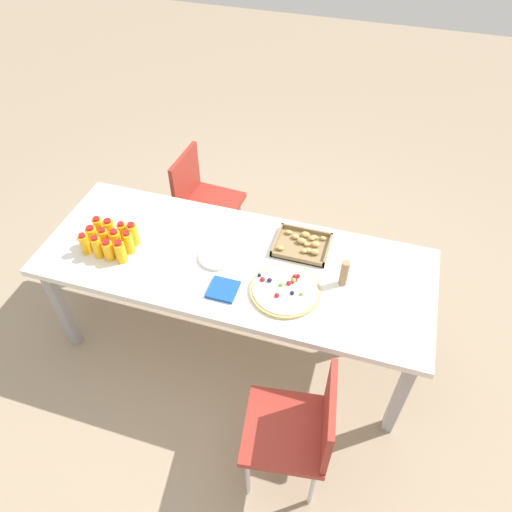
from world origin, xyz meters
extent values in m
plane|color=gray|center=(0.00, 0.00, 0.00)|extent=(12.00, 12.00, 0.00)
cube|color=silver|center=(0.00, 0.00, 0.73)|extent=(2.20, 0.84, 0.04)
cube|color=#99999E|center=(-1.02, -0.34, 0.35)|extent=(0.06, 0.06, 0.71)
cube|color=#99999E|center=(1.02, -0.34, 0.35)|extent=(0.06, 0.06, 0.71)
cube|color=#99999E|center=(-1.02, 0.34, 0.35)|extent=(0.06, 0.06, 0.71)
cube|color=#99999E|center=(1.02, 0.34, 0.35)|extent=(0.06, 0.06, 0.71)
cube|color=maroon|center=(-0.44, 0.75, 0.45)|extent=(0.42, 0.42, 0.04)
cube|color=maroon|center=(-0.63, 0.76, 0.64)|extent=(0.05, 0.38, 0.38)
cylinder|color=silver|center=(-0.28, 0.90, 0.21)|extent=(0.02, 0.02, 0.41)
cylinder|color=silver|center=(-0.29, 0.58, 0.21)|extent=(0.02, 0.02, 0.41)
cylinder|color=silver|center=(-0.59, 0.92, 0.21)|extent=(0.02, 0.02, 0.41)
cylinder|color=silver|center=(-0.61, 0.60, 0.21)|extent=(0.02, 0.02, 0.41)
cube|color=maroon|center=(0.50, -0.73, 0.45)|extent=(0.45, 0.45, 0.04)
cube|color=maroon|center=(0.68, -0.70, 0.64)|extent=(0.08, 0.38, 0.38)
cylinder|color=silver|center=(0.36, -0.91, 0.21)|extent=(0.02, 0.02, 0.41)
cylinder|color=silver|center=(0.32, -0.60, 0.21)|extent=(0.02, 0.02, 0.41)
cylinder|color=silver|center=(0.68, -0.87, 0.21)|extent=(0.02, 0.02, 0.41)
cylinder|color=silver|center=(0.63, -0.55, 0.21)|extent=(0.02, 0.02, 0.41)
cylinder|color=#FAAD14|center=(-0.82, -0.18, 0.81)|extent=(0.05, 0.05, 0.12)
cylinder|color=red|center=(-0.82, -0.18, 0.88)|extent=(0.03, 0.03, 0.02)
cylinder|color=#FAAE14|center=(-0.74, -0.19, 0.81)|extent=(0.05, 0.05, 0.13)
cylinder|color=red|center=(-0.74, -0.19, 0.89)|extent=(0.04, 0.04, 0.02)
cylinder|color=#F9AE14|center=(-0.67, -0.19, 0.81)|extent=(0.06, 0.06, 0.12)
cylinder|color=red|center=(-0.67, -0.19, 0.87)|extent=(0.04, 0.04, 0.02)
cylinder|color=#FAAE14|center=(-0.60, -0.18, 0.81)|extent=(0.06, 0.06, 0.13)
cylinder|color=red|center=(-0.60, -0.18, 0.88)|extent=(0.04, 0.04, 0.02)
cylinder|color=#FAAC14|center=(-0.81, -0.11, 0.81)|extent=(0.06, 0.06, 0.12)
cylinder|color=red|center=(-0.81, -0.11, 0.88)|extent=(0.04, 0.04, 0.02)
cylinder|color=#F9AC14|center=(-0.74, -0.11, 0.81)|extent=(0.05, 0.05, 0.12)
cylinder|color=red|center=(-0.74, -0.11, 0.88)|extent=(0.04, 0.04, 0.02)
cylinder|color=#F9AB14|center=(-0.66, -0.11, 0.81)|extent=(0.06, 0.06, 0.13)
cylinder|color=red|center=(-0.66, -0.11, 0.88)|extent=(0.04, 0.04, 0.02)
cylinder|color=#FAAC14|center=(-0.58, -0.11, 0.82)|extent=(0.05, 0.05, 0.13)
cylinder|color=red|center=(-0.58, -0.11, 0.89)|extent=(0.04, 0.04, 0.02)
cylinder|color=#FAAC14|center=(-0.82, -0.03, 0.81)|extent=(0.06, 0.06, 0.12)
cylinder|color=red|center=(-0.82, -0.03, 0.87)|extent=(0.04, 0.04, 0.02)
cylinder|color=#F9AD14|center=(-0.74, -0.04, 0.81)|extent=(0.06, 0.06, 0.13)
cylinder|color=red|center=(-0.74, -0.04, 0.88)|extent=(0.04, 0.04, 0.02)
cylinder|color=#FAAC14|center=(-0.66, -0.03, 0.81)|extent=(0.05, 0.05, 0.12)
cylinder|color=red|center=(-0.66, -0.03, 0.88)|extent=(0.04, 0.04, 0.02)
cylinder|color=#F8AF14|center=(-0.59, -0.04, 0.82)|extent=(0.06, 0.06, 0.13)
cylinder|color=red|center=(-0.59, -0.04, 0.89)|extent=(0.04, 0.04, 0.02)
cylinder|color=tan|center=(0.33, -0.14, 0.76)|extent=(0.37, 0.37, 0.02)
cylinder|color=white|center=(0.33, -0.14, 0.77)|extent=(0.34, 0.34, 0.01)
sphere|color=red|center=(0.30, -0.20, 0.78)|extent=(0.03, 0.03, 0.03)
sphere|color=#1E1947|center=(0.18, -0.09, 0.78)|extent=(0.02, 0.02, 0.02)
sphere|color=red|center=(0.37, -0.07, 0.78)|extent=(0.02, 0.02, 0.02)
sphere|color=#66B238|center=(0.36, -0.08, 0.78)|extent=(0.03, 0.03, 0.03)
sphere|color=red|center=(0.36, -0.05, 0.78)|extent=(0.03, 0.03, 0.03)
sphere|color=#66B238|center=(0.30, -0.12, 0.78)|extent=(0.02, 0.02, 0.02)
sphere|color=#1E1947|center=(0.24, -0.11, 0.78)|extent=(0.03, 0.03, 0.03)
sphere|color=red|center=(0.37, -0.04, 0.78)|extent=(0.02, 0.02, 0.02)
sphere|color=red|center=(0.36, -0.09, 0.78)|extent=(0.02, 0.02, 0.02)
sphere|color=#66B238|center=(0.42, -0.16, 0.78)|extent=(0.02, 0.02, 0.02)
sphere|color=#1E1947|center=(0.30, -0.19, 0.78)|extent=(0.02, 0.02, 0.02)
sphere|color=red|center=(0.20, -0.12, 0.78)|extent=(0.03, 0.03, 0.03)
sphere|color=#1E1947|center=(0.37, -0.16, 0.78)|extent=(0.02, 0.02, 0.02)
sphere|color=red|center=(0.34, -0.10, 0.78)|extent=(0.03, 0.03, 0.03)
sphere|color=red|center=(0.37, -0.04, 0.78)|extent=(0.02, 0.02, 0.02)
cube|color=olive|center=(0.34, 0.21, 0.75)|extent=(0.31, 0.26, 0.01)
cube|color=olive|center=(0.34, 0.09, 0.77)|extent=(0.31, 0.01, 0.03)
cube|color=olive|center=(0.34, 0.34, 0.77)|extent=(0.31, 0.01, 0.03)
cube|color=olive|center=(0.19, 0.21, 0.77)|extent=(0.01, 0.26, 0.03)
cube|color=olive|center=(0.49, 0.21, 0.77)|extent=(0.01, 0.26, 0.03)
ellipsoid|color=tan|center=(0.38, 0.28, 0.77)|extent=(0.04, 0.03, 0.02)
ellipsoid|color=tan|center=(0.33, 0.24, 0.77)|extent=(0.06, 0.04, 0.03)
ellipsoid|color=tan|center=(0.41, 0.24, 0.77)|extent=(0.05, 0.03, 0.03)
ellipsoid|color=tan|center=(0.39, 0.30, 0.77)|extent=(0.04, 0.03, 0.02)
ellipsoid|color=tan|center=(0.29, 0.26, 0.77)|extent=(0.05, 0.03, 0.03)
ellipsoid|color=tan|center=(0.39, 0.18, 0.77)|extent=(0.04, 0.03, 0.02)
ellipsoid|color=tan|center=(0.24, 0.29, 0.77)|extent=(0.04, 0.03, 0.02)
ellipsoid|color=tan|center=(0.34, 0.30, 0.77)|extent=(0.05, 0.04, 0.03)
ellipsoid|color=tan|center=(0.36, 0.17, 0.77)|extent=(0.04, 0.03, 0.02)
ellipsoid|color=tan|center=(0.36, 0.22, 0.77)|extent=(0.03, 0.02, 0.02)
ellipsoid|color=tan|center=(0.42, 0.17, 0.77)|extent=(0.05, 0.04, 0.03)
ellipsoid|color=tan|center=(0.23, 0.15, 0.77)|extent=(0.04, 0.03, 0.02)
ellipsoid|color=tan|center=(0.44, 0.30, 0.77)|extent=(0.04, 0.03, 0.02)
cylinder|color=silver|center=(-0.10, -0.01, 0.75)|extent=(0.21, 0.21, 0.00)
cylinder|color=silver|center=(-0.10, -0.01, 0.76)|extent=(0.21, 0.21, 0.00)
cylinder|color=silver|center=(-0.10, -0.01, 0.76)|extent=(0.21, 0.21, 0.00)
cylinder|color=silver|center=(-0.10, -0.01, 0.77)|extent=(0.21, 0.21, 0.00)
cube|color=#194CA5|center=(0.02, -0.23, 0.76)|extent=(0.15, 0.15, 0.02)
cylinder|color=#9E7A56|center=(0.61, 0.01, 0.83)|extent=(0.04, 0.04, 0.16)
camera|label=1|loc=(0.65, -1.73, 2.67)|focal=33.45mm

